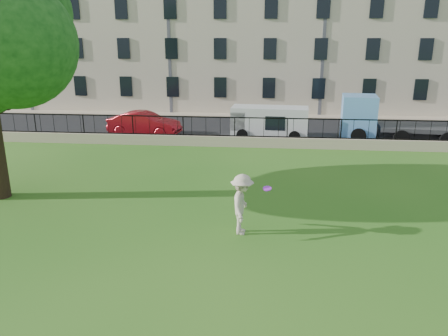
# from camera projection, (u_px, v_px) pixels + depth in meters

# --- Properties ---
(ground) EXTENTS (120.00, 120.00, 0.00)m
(ground) POSITION_uv_depth(u_px,v_px,m) (207.00, 237.00, 13.93)
(ground) COLOR #266117
(ground) RESTS_ON ground
(retaining_wall) EXTENTS (50.00, 0.40, 0.60)m
(retaining_wall) POSITION_uv_depth(u_px,v_px,m) (235.00, 141.00, 25.27)
(retaining_wall) COLOR tan
(retaining_wall) RESTS_ON ground
(iron_railing) EXTENTS (50.00, 0.05, 1.13)m
(iron_railing) POSITION_uv_depth(u_px,v_px,m) (235.00, 127.00, 25.03)
(iron_railing) COLOR black
(iron_railing) RESTS_ON retaining_wall
(street) EXTENTS (60.00, 9.00, 0.01)m
(street) POSITION_uv_depth(u_px,v_px,m) (240.00, 130.00, 29.83)
(street) COLOR black
(street) RESTS_ON ground
(sidewalk) EXTENTS (60.00, 1.40, 0.12)m
(sidewalk) POSITION_uv_depth(u_px,v_px,m) (244.00, 116.00, 34.77)
(sidewalk) COLOR tan
(sidewalk) RESTS_ON ground
(building_row) EXTENTS (56.40, 10.40, 13.80)m
(building_row) POSITION_uv_depth(u_px,v_px,m) (248.00, 27.00, 38.17)
(building_row) COLOR beige
(building_row) RESTS_ON ground
(man) EXTENTS (0.81, 1.33, 1.99)m
(man) POSITION_uv_depth(u_px,v_px,m) (242.00, 204.00, 13.96)
(man) COLOR beige
(man) RESTS_ON ground
(frisbee) EXTENTS (0.35, 0.34, 0.12)m
(frisbee) POSITION_uv_depth(u_px,v_px,m) (267.00, 188.00, 13.59)
(frisbee) COLOR #AB28E7
(red_sedan) EXTENTS (4.75, 2.15, 1.51)m
(red_sedan) POSITION_uv_depth(u_px,v_px,m) (145.00, 124.00, 27.98)
(red_sedan) COLOR #A9141F
(red_sedan) RESTS_ON street
(white_van) EXTENTS (4.80, 2.17, 1.96)m
(white_van) POSITION_uv_depth(u_px,v_px,m) (269.00, 123.00, 27.18)
(white_van) COLOR silver
(white_van) RESTS_ON street
(blue_truck) EXTENTS (6.67, 3.02, 2.71)m
(blue_truck) POSITION_uv_depth(u_px,v_px,m) (397.00, 119.00, 26.36)
(blue_truck) COLOR #619EE5
(blue_truck) RESTS_ON street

